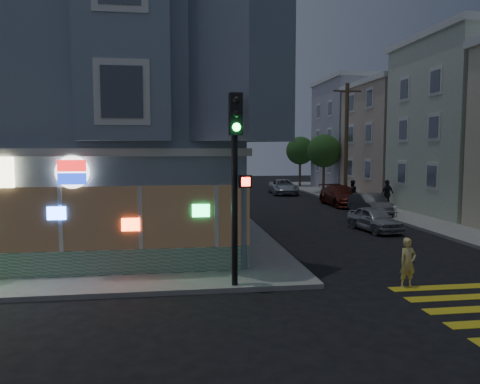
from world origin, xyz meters
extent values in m
plane|color=black|center=(0.00, 0.00, 0.00)|extent=(120.00, 120.00, 0.00)
cube|color=slate|center=(-6.00, 11.00, 5.65)|extent=(14.00, 14.00, 11.00)
cube|color=silver|center=(-6.00, 11.00, 4.00)|extent=(14.30, 14.30, 0.25)
cube|color=#196B33|center=(-6.00, 3.95, 0.55)|extent=(13.60, 0.12, 0.80)
cube|color=#382B1E|center=(-6.00, 3.95, 1.95)|extent=(13.60, 0.10, 2.00)
cylinder|color=white|center=(-4.40, 3.87, 3.40)|extent=(1.00, 0.12, 1.00)
cube|color=tan|center=(19.50, 25.00, 4.65)|extent=(12.00, 8.60, 9.00)
cube|color=#9795A3|center=(19.50, 34.00, 5.40)|extent=(12.00, 8.60, 10.50)
cylinder|color=#4C3826|center=(12.00, 24.00, 4.65)|extent=(0.30, 0.30, 9.00)
cube|color=#4C3826|center=(12.00, 24.00, 8.55)|extent=(2.20, 0.12, 0.12)
cylinder|color=#4C3826|center=(12.20, 30.00, 1.75)|extent=(0.24, 0.24, 3.20)
sphere|color=#1E4819|center=(12.20, 30.00, 3.95)|extent=(3.00, 3.00, 3.00)
cylinder|color=#4C3826|center=(12.20, 38.00, 1.75)|extent=(0.24, 0.24, 3.20)
sphere|color=#1E4819|center=(12.20, 38.00, 3.95)|extent=(3.00, 3.00, 3.00)
imported|color=#ECD478|center=(5.48, 1.80, 0.75)|extent=(0.60, 0.44, 1.49)
imported|color=black|center=(11.30, 20.87, 1.02)|extent=(0.97, 0.82, 1.74)
imported|color=black|center=(13.00, 18.85, 1.09)|extent=(1.20, 0.83, 1.88)
imported|color=#A6AAAE|center=(8.60, 11.07, 0.61)|extent=(1.89, 3.73, 1.22)
imported|color=#37393C|center=(10.70, 16.27, 0.68)|extent=(1.48, 4.17, 1.37)
imported|color=#571D13|center=(10.70, 21.47, 0.73)|extent=(2.07, 5.05, 1.46)
imported|color=#AEB5B9|center=(8.60, 30.60, 0.68)|extent=(2.58, 5.01, 1.35)
cylinder|color=black|center=(0.38, 2.30, 2.91)|extent=(0.18, 0.18, 5.52)
cube|color=black|center=(0.38, 2.06, 5.06)|extent=(0.36, 0.32, 1.16)
sphere|color=black|center=(0.38, 1.88, 5.43)|extent=(0.22, 0.22, 0.22)
sphere|color=black|center=(0.38, 1.88, 5.06)|extent=(0.22, 0.22, 0.22)
sphere|color=#19F23F|center=(0.38, 1.88, 4.70)|extent=(0.22, 0.22, 0.22)
cube|color=black|center=(0.65, 2.10, 3.19)|extent=(0.36, 0.23, 0.35)
cube|color=#FF2614|center=(0.65, 1.98, 3.19)|extent=(0.24, 0.02, 0.24)
cylinder|color=white|center=(11.30, 14.29, 0.42)|extent=(0.22, 0.22, 0.54)
sphere|color=white|center=(11.30, 14.29, 0.74)|extent=(0.23, 0.23, 0.23)
cylinder|color=white|center=(11.30, 14.29, 0.47)|extent=(0.41, 0.11, 0.11)
camera|label=1|loc=(-1.37, -10.92, 4.10)|focal=35.00mm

